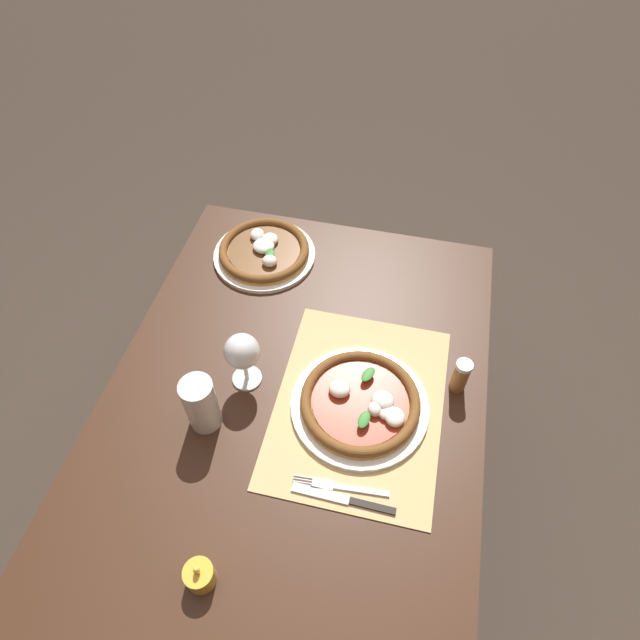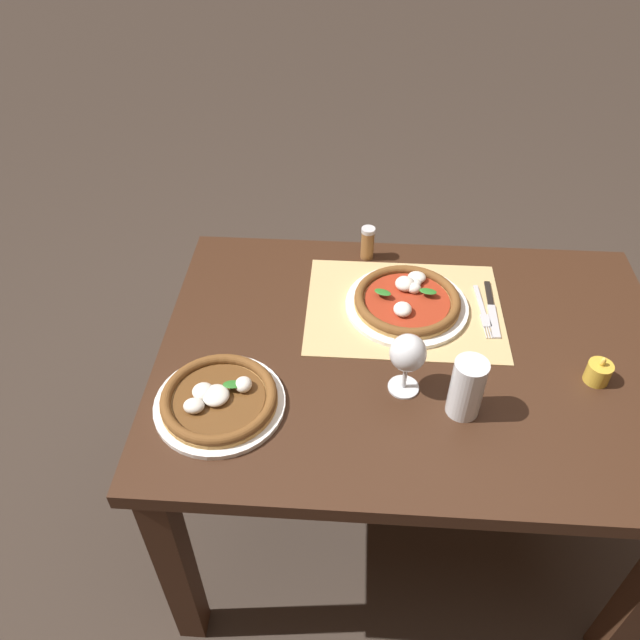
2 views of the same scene
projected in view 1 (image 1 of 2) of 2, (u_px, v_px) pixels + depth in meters
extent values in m
plane|color=#382D26|center=(301.00, 511.00, 1.81)|extent=(24.00, 24.00, 0.00)
cube|color=#382114|center=(293.00, 405.00, 1.24)|extent=(1.22, 0.87, 0.04)
cube|color=#382114|center=(445.00, 341.00, 1.81)|extent=(0.07, 0.07, 0.70)
cube|color=#382114|center=(235.00, 303.00, 1.92)|extent=(0.07, 0.07, 0.70)
cube|color=tan|center=(359.00, 405.00, 1.22)|extent=(0.50, 0.37, 0.00)
cylinder|color=white|center=(360.00, 405.00, 1.21)|extent=(0.31, 0.31, 0.01)
cylinder|color=tan|center=(360.00, 403.00, 1.20)|extent=(0.27, 0.27, 0.01)
torus|color=brown|center=(360.00, 401.00, 1.19)|extent=(0.27, 0.27, 0.02)
cylinder|color=maroon|center=(360.00, 402.00, 1.19)|extent=(0.22, 0.22, 0.00)
ellipsoid|color=silver|center=(375.00, 410.00, 1.17)|extent=(0.04, 0.03, 0.03)
ellipsoid|color=silver|center=(383.00, 401.00, 1.18)|extent=(0.05, 0.05, 0.03)
ellipsoid|color=silver|center=(395.00, 417.00, 1.16)|extent=(0.05, 0.04, 0.02)
ellipsoid|color=silver|center=(386.00, 413.00, 1.17)|extent=(0.04, 0.04, 0.02)
ellipsoid|color=silver|center=(340.00, 389.00, 1.20)|extent=(0.05, 0.05, 0.03)
ellipsoid|color=#286B23|center=(364.00, 419.00, 1.15)|extent=(0.05, 0.03, 0.00)
ellipsoid|color=#286B23|center=(368.00, 374.00, 1.22)|extent=(0.05, 0.04, 0.00)
cylinder|color=white|center=(265.00, 255.00, 1.51)|extent=(0.29, 0.29, 0.01)
cylinder|color=tan|center=(264.00, 252.00, 1.50)|extent=(0.25, 0.25, 0.01)
torus|color=brown|center=(264.00, 249.00, 1.50)|extent=(0.25, 0.25, 0.02)
cylinder|color=brown|center=(264.00, 250.00, 1.50)|extent=(0.20, 0.20, 0.00)
ellipsoid|color=silver|center=(264.00, 246.00, 1.49)|extent=(0.06, 0.06, 0.03)
ellipsoid|color=silver|center=(270.00, 261.00, 1.45)|extent=(0.04, 0.04, 0.03)
ellipsoid|color=silver|center=(270.00, 239.00, 1.51)|extent=(0.05, 0.05, 0.03)
ellipsoid|color=silver|center=(257.00, 234.00, 1.52)|extent=(0.05, 0.04, 0.03)
ellipsoid|color=#286B23|center=(270.00, 254.00, 1.46)|extent=(0.05, 0.03, 0.00)
cylinder|color=silver|center=(247.00, 378.00, 1.26)|extent=(0.07, 0.07, 0.00)
cylinder|color=silver|center=(246.00, 370.00, 1.23)|extent=(0.01, 0.01, 0.06)
ellipsoid|color=silver|center=(242.00, 351.00, 1.17)|extent=(0.08, 0.08, 0.08)
ellipsoid|color=#AD5B14|center=(242.00, 354.00, 1.18)|extent=(0.07, 0.07, 0.05)
cylinder|color=silver|center=(201.00, 404.00, 1.14)|extent=(0.07, 0.07, 0.15)
cylinder|color=black|center=(202.00, 407.00, 1.15)|extent=(0.07, 0.07, 0.12)
cylinder|color=silver|center=(197.00, 391.00, 1.10)|extent=(0.07, 0.07, 0.02)
cube|color=#B7B7BC|center=(361.00, 490.00, 1.09)|extent=(0.02, 0.12, 0.00)
cube|color=#B7B7BC|center=(323.00, 484.00, 1.10)|extent=(0.03, 0.05, 0.00)
cylinder|color=#B7B7BC|center=(303.00, 477.00, 1.11)|extent=(0.01, 0.04, 0.00)
cylinder|color=#B7B7BC|center=(303.00, 480.00, 1.10)|extent=(0.01, 0.04, 0.00)
cylinder|color=#B7B7BC|center=(302.00, 482.00, 1.10)|extent=(0.01, 0.04, 0.00)
cylinder|color=#B7B7BC|center=(302.00, 485.00, 1.10)|extent=(0.01, 0.04, 0.00)
cube|color=black|center=(372.00, 506.00, 1.07)|extent=(0.02, 0.10, 0.01)
cube|color=#B7B7BC|center=(320.00, 493.00, 1.09)|extent=(0.02, 0.12, 0.00)
cylinder|color=gold|center=(200.00, 576.00, 0.97)|extent=(0.06, 0.06, 0.05)
cylinder|color=silver|center=(201.00, 577.00, 0.98)|extent=(0.04, 0.04, 0.03)
ellipsoid|color=#F9C64C|center=(196.00, 571.00, 0.94)|extent=(0.01, 0.01, 0.02)
cylinder|color=brown|center=(460.00, 377.00, 1.22)|extent=(0.04, 0.04, 0.08)
cylinder|color=#BCBCC1|center=(464.00, 366.00, 1.18)|extent=(0.04, 0.04, 0.01)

